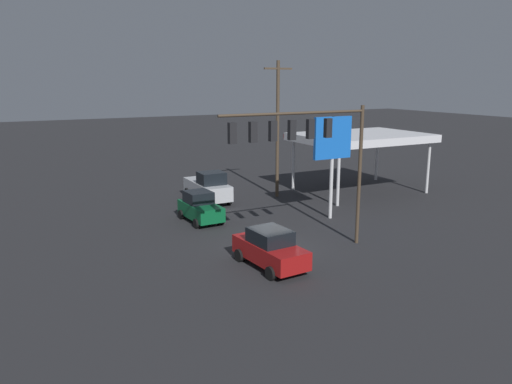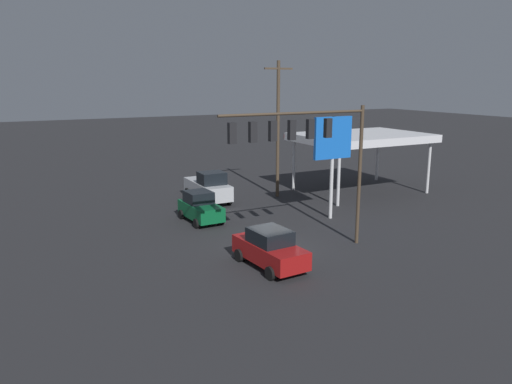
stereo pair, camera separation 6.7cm
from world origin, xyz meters
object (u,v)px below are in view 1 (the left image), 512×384
(price_sign, at_px, (332,143))
(pickup_parked, at_px, (208,187))
(hatchback_crossing, at_px, (200,207))
(sedan_far, at_px, (270,248))
(traffic_signal_assembly, at_px, (304,140))
(utility_pole, at_px, (278,127))

(price_sign, distance_m, pickup_parked, 10.52)
(hatchback_crossing, distance_m, pickup_parked, 5.41)
(price_sign, xyz_separation_m, pickup_parked, (5.44, -8.10, -3.94))
(pickup_parked, bearing_deg, price_sign, 34.69)
(price_sign, xyz_separation_m, sedan_far, (7.95, 5.86, -4.10))
(traffic_signal_assembly, distance_m, pickup_parked, 13.92)
(utility_pole, relative_size, sedan_far, 2.31)
(price_sign, bearing_deg, hatchback_crossing, -22.60)
(traffic_signal_assembly, height_order, utility_pole, utility_pole)
(sedan_far, bearing_deg, hatchback_crossing, 175.84)
(utility_pole, xyz_separation_m, price_sign, (0.05, 7.14, -0.47))
(utility_pole, bearing_deg, hatchback_crossing, 25.43)
(utility_pole, height_order, price_sign, utility_pole)
(traffic_signal_assembly, relative_size, pickup_parked, 1.64)
(hatchback_crossing, bearing_deg, traffic_signal_assembly, 14.67)
(hatchback_crossing, height_order, pickup_parked, pickup_parked)
(traffic_signal_assembly, relative_size, price_sign, 1.27)
(utility_pole, distance_m, hatchback_crossing, 10.00)
(utility_pole, bearing_deg, pickup_parked, -9.87)
(sedan_far, distance_m, pickup_parked, 14.19)
(sedan_far, bearing_deg, pickup_parked, 165.44)
(traffic_signal_assembly, xyz_separation_m, pickup_parked, (-0.00, -13.01, -4.94))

